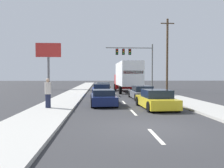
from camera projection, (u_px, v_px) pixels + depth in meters
The scene contains 14 objects.
ground_plane at pixel (112, 90), 33.85m from camera, with size 140.00×140.00×0.00m, color #333335.
sidewalk_right at pixel (151, 92), 29.14m from camera, with size 2.64×80.00×0.14m, color #B2AFA8.
sidewalk_left at pixel (77, 92), 28.58m from camera, with size 2.64×80.00×0.14m, color #B2AFA8.
lane_markings at pixel (114, 92), 30.18m from camera, with size 0.14×57.00×0.01m.
car_tan at pixel (103, 87), 31.28m from camera, with size 2.09×4.28×1.22m.
car_blue at pixel (101, 90), 23.49m from camera, with size 2.08×4.52×1.28m.
car_navy at pixel (103, 98), 16.16m from camera, with size 1.97×4.39×1.12m.
box_truck at pixel (127, 76), 28.34m from camera, with size 2.82×9.47×3.79m.
car_gray at pixel (142, 93), 20.30m from camera, with size 1.93×4.43×1.21m.
car_yellow at pixel (156, 100), 14.34m from camera, with size 2.08×4.19×1.22m.
traffic_signal_mast at pixel (132, 55), 36.29m from camera, with size 7.76×0.69×7.36m.
utility_pole_mid at pixel (167, 54), 29.37m from camera, with size 1.80×0.28×9.65m.
roadside_billboard at pixel (48, 57), 34.84m from camera, with size 3.91×0.36×7.29m.
pedestrian_near_corner at pixel (48, 93), 13.67m from camera, with size 0.38×0.38×1.81m.
Camera 1 is at (-1.96, -8.74, 2.08)m, focal length 35.64 mm.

